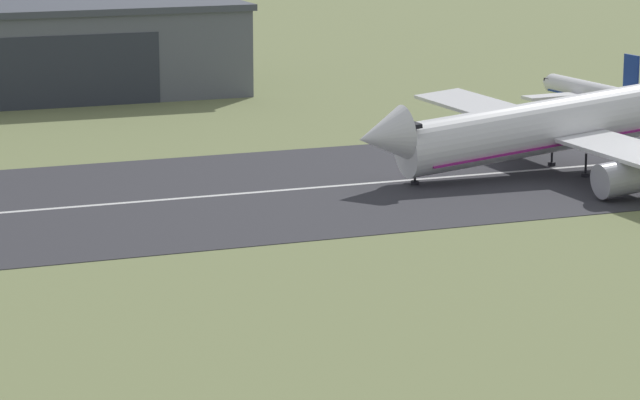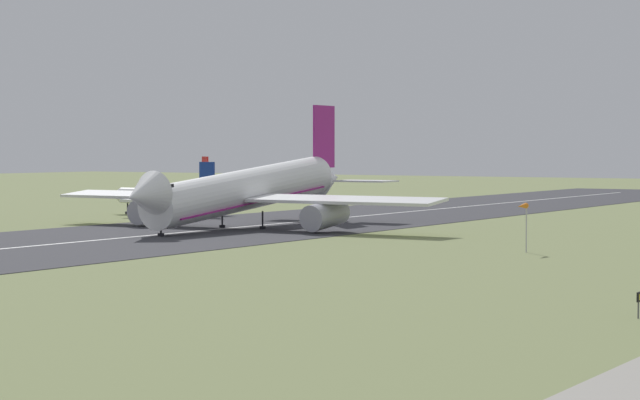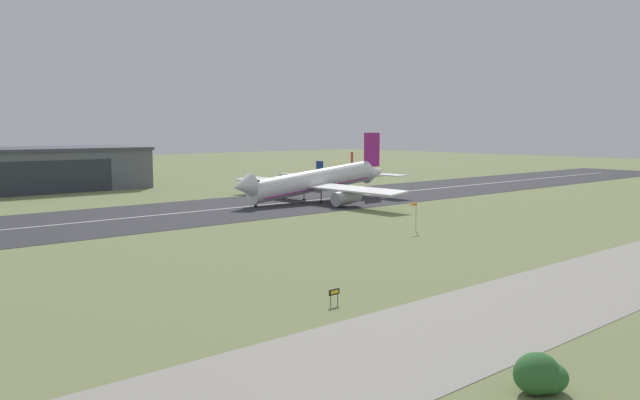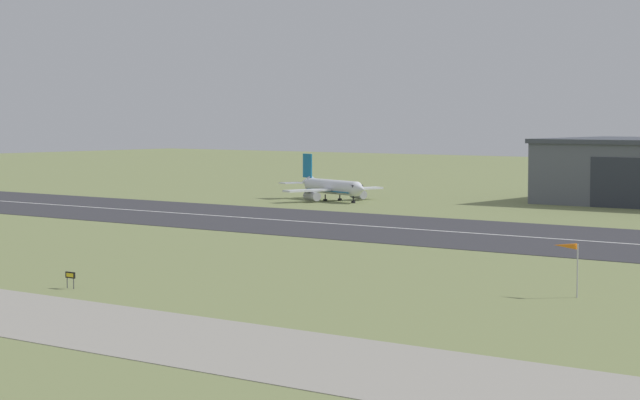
% 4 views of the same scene
% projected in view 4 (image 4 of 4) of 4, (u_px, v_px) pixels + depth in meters
% --- Properties ---
extents(ground_plane, '(738.46, 738.46, 0.00)m').
position_uv_depth(ground_plane, '(167.00, 272.00, 140.34)').
color(ground_plane, '#7A8451').
extents(runway_strip, '(498.46, 40.94, 0.06)m').
position_uv_depth(runway_strip, '(455.00, 232.00, 188.11)').
color(runway_strip, '#333338').
rests_on(runway_strip, ground_plane).
extents(runway_centreline, '(448.62, 0.70, 0.01)m').
position_uv_depth(runway_centreline, '(455.00, 232.00, 188.10)').
color(runway_centreline, silver).
rests_on(runway_centreline, runway_strip).
extents(airplane_parked_centre, '(24.36, 22.59, 9.47)m').
position_uv_depth(airplane_parked_centre, '(332.00, 187.00, 256.66)').
color(airplane_parked_centre, silver).
rests_on(airplane_parked_centre, ground_plane).
extents(windsock_pole, '(2.65, 0.70, 5.28)m').
position_uv_depth(windsock_pole, '(566.00, 248.00, 121.35)').
color(windsock_pole, '#B7B7BC').
rests_on(windsock_pole, ground_plane).
extents(runway_sign, '(1.41, 0.13, 1.71)m').
position_uv_depth(runway_sign, '(70.00, 276.00, 127.15)').
color(runway_sign, '#4C4C51').
rests_on(runway_sign, ground_plane).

